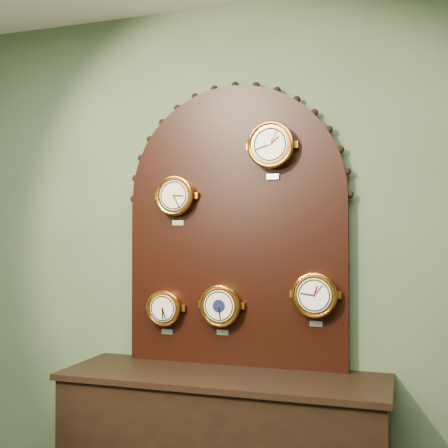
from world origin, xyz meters
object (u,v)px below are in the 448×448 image
(hygrometer, at_px, (165,308))
(tide_clock, at_px, (315,295))
(barometer, at_px, (221,305))
(roman_clock, at_px, (176,196))
(arabic_clock, at_px, (271,145))
(display_board, at_px, (235,216))

(hygrometer, distance_m, tide_clock, 0.83)
(hygrometer, relative_size, barometer, 0.90)
(barometer, xyz_separation_m, tide_clock, (0.50, -0.00, 0.07))
(barometer, bearing_deg, tide_clock, -0.00)
(hygrometer, height_order, tide_clock, tide_clock)
(barometer, height_order, tide_clock, tide_clock)
(hygrometer, xyz_separation_m, tide_clock, (0.82, -0.00, 0.10))
(tide_clock, bearing_deg, roman_clock, 179.98)
(barometer, distance_m, tide_clock, 0.50)
(roman_clock, height_order, barometer, roman_clock)
(roman_clock, relative_size, arabic_clock, 0.91)
(arabic_clock, bearing_deg, tide_clock, 0.10)
(arabic_clock, height_order, tide_clock, arabic_clock)
(display_board, xyz_separation_m, tide_clock, (0.44, -0.07, -0.40))
(arabic_clock, height_order, hygrometer, arabic_clock)
(roman_clock, bearing_deg, tide_clock, -0.02)
(display_board, relative_size, hygrometer, 6.15)
(arabic_clock, xyz_separation_m, hygrometer, (-0.60, 0.00, -0.86))
(display_board, distance_m, arabic_clock, 0.43)
(display_board, xyz_separation_m, barometer, (-0.06, -0.07, -0.47))
(roman_clock, bearing_deg, arabic_clock, -0.07)
(arabic_clock, distance_m, tide_clock, 0.80)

